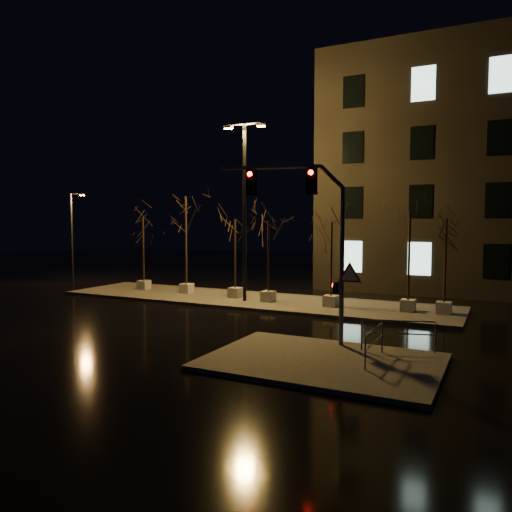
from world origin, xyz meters
The scene contains 15 objects.
ground centered at (0.00, 0.00, 0.00)m, with size 90.00×90.00×0.00m, color black.
median centered at (0.00, 6.00, 0.07)m, with size 22.00×5.00×0.15m, color #43413C.
sidewalk_corner centered at (7.50, -3.50, 0.07)m, with size 7.00×5.00×0.15m, color #43413C.
tree_0 centered at (-7.54, 6.43, 3.62)m, with size 1.80×1.80×4.57m.
tree_1 centered at (-4.27, 6.29, 4.56)m, with size 1.80×1.80×5.81m.
tree_2 centered at (-0.87, 6.05, 3.52)m, with size 1.80×1.80×4.44m.
tree_3 centered at (1.36, 5.63, 3.46)m, with size 1.80×1.80×4.36m.
tree_4 centered at (4.78, 5.63, 3.41)m, with size 1.80×1.80×4.29m.
tree_5 centered at (8.42, 6.07, 3.81)m, with size 1.80×1.80×4.82m.
tree_6 centered at (10.00, 6.11, 3.54)m, with size 1.80×1.80×4.47m.
traffic_signal_mast centered at (6.50, -1.72, 4.20)m, with size 4.96×1.11×6.17m.
streetlight_main centered at (0.11, 5.33, 5.51)m, with size 2.33×0.45×9.30m.
streetlight_far centered at (-15.49, 8.30, 3.50)m, with size 1.25×0.35×6.37m.
guard_rail_a centered at (9.39, -1.50, 0.82)m, with size 2.28×0.72×1.03m.
guard_rail_b centered at (8.95, -2.93, 0.80)m, with size 0.07×2.11×1.00m.
Camera 1 is at (12.42, -17.88, 4.42)m, focal length 35.00 mm.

